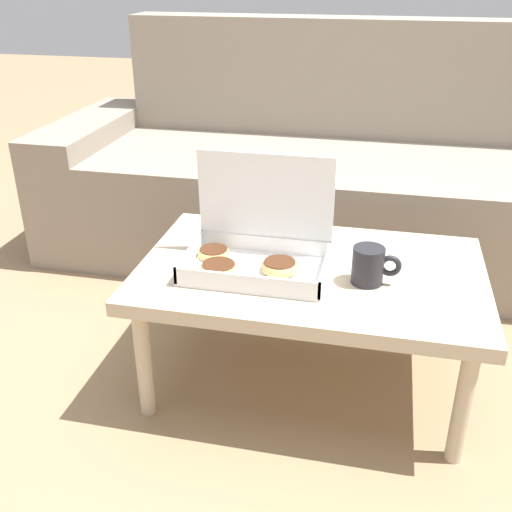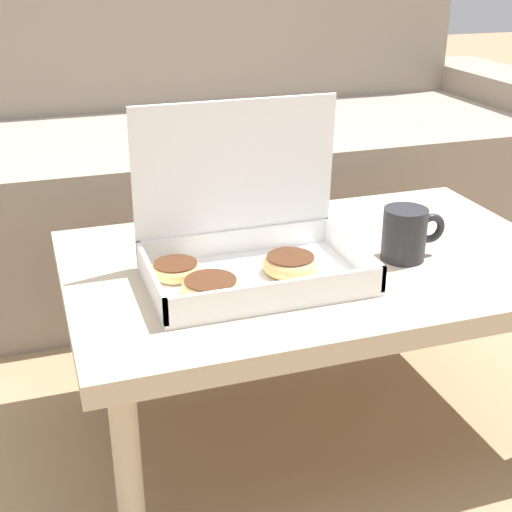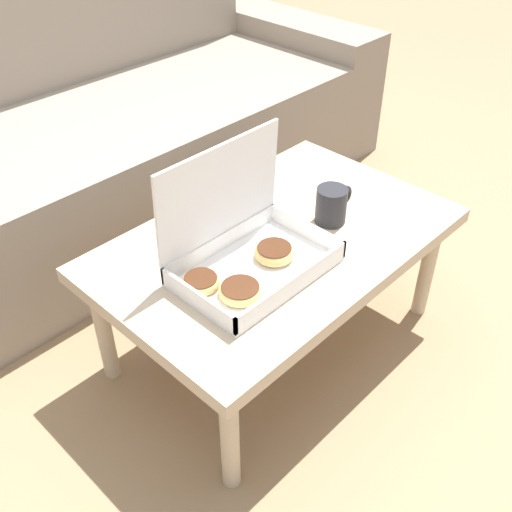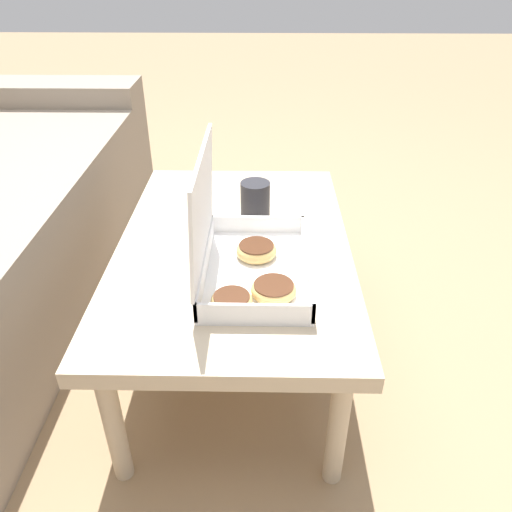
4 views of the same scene
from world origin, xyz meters
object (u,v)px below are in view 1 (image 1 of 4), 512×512
(pastry_box, at_px, (253,248))
(coffee_mug, at_px, (369,265))
(couch, at_px, (341,181))
(coffee_table, at_px, (310,280))

(pastry_box, xyz_separation_m, coffee_mug, (0.32, -0.02, -0.01))
(couch, bearing_deg, coffee_mug, -81.19)
(coffee_table, xyz_separation_m, pastry_box, (-0.16, -0.03, 0.10))
(coffee_table, height_order, coffee_mug, coffee_mug)
(coffee_table, bearing_deg, couch, 90.00)
(coffee_table, relative_size, pastry_box, 2.48)
(coffee_table, distance_m, pastry_box, 0.19)
(couch, height_order, coffee_mug, couch)
(couch, height_order, coffee_table, couch)
(coffee_table, distance_m, coffee_mug, 0.19)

